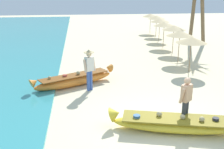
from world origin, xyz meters
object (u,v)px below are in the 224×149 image
Objects in this scene: boat_yellow_foreground at (175,124)px; boat_orange_midground at (75,80)px; person_vendor_hatted at (89,67)px; person_tourist_customer at (186,99)px.

boat_yellow_foreground is 5.64m from boat_orange_midground.
person_vendor_hatted is 1.11× the size of person_tourist_customer.
boat_orange_midground is at bearing 135.17° from person_vendor_hatted.
boat_orange_midground is 5.68m from person_tourist_customer.
person_vendor_hatted is at bearing 121.57° from boat_yellow_foreground.
person_tourist_customer is (0.44, 0.32, 0.69)m from boat_yellow_foreground.
boat_yellow_foreground is at bearing -56.19° from boat_orange_midground.
boat_orange_midground is (-3.14, 4.68, 0.04)m from boat_yellow_foreground.
boat_orange_midground is 1.22m from person_vendor_hatted.
person_vendor_hatted reaches higher than person_tourist_customer.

